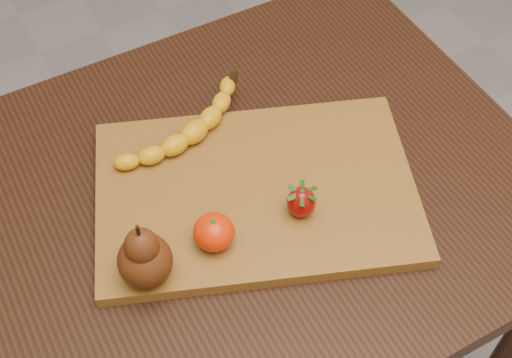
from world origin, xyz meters
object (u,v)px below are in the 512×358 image
table (206,242)px  mandarin (214,232)px  cutting_board (256,192)px  pear (143,252)px

table → mandarin: bearing=-102.8°
mandarin → cutting_board: bearing=30.0°
mandarin → table: bearing=77.2°
table → mandarin: mandarin is taller
cutting_board → pear: bearing=-142.1°
table → mandarin: size_ratio=18.01×
cutting_board → pear: size_ratio=4.09×
pear → cutting_board: bearing=16.7°
table → mandarin: 0.16m
pear → mandarin: size_ratio=1.98×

